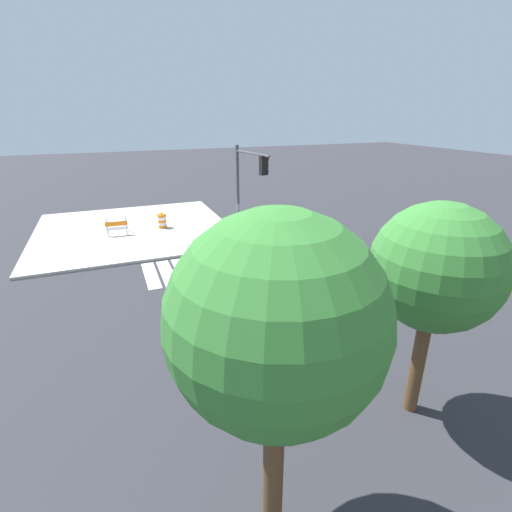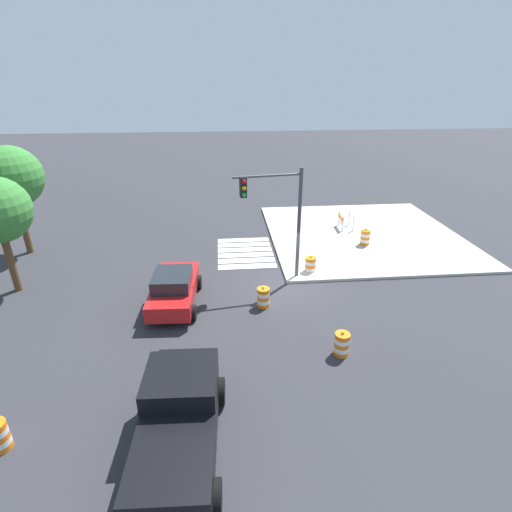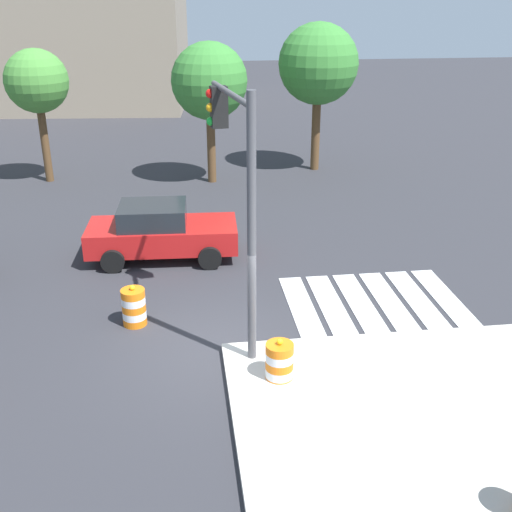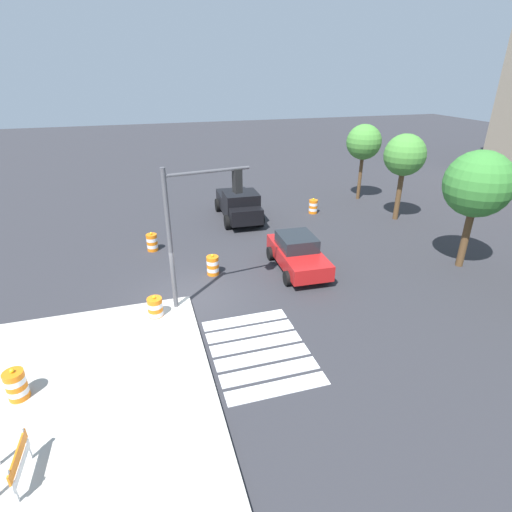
{
  "view_description": "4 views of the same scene",
  "coord_description": "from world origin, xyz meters",
  "px_view_note": "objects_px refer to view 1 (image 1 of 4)",
  "views": [
    {
      "loc": [
        7.23,
        18.61,
        7.3
      ],
      "look_at": [
        0.92,
        2.89,
        0.67
      ],
      "focal_mm": 26.03,
      "sensor_mm": 36.0,
      "label": 1
    },
    {
      "loc": [
        -16.8,
        3.07,
        9.37
      ],
      "look_at": [
        1.32,
        1.41,
        0.98
      ],
      "focal_mm": 27.33,
      "sensor_mm": 36.0,
      "label": 2
    },
    {
      "loc": [
        -0.73,
        -11.65,
        7.26
      ],
      "look_at": [
        1.17,
        3.17,
        0.82
      ],
      "focal_mm": 43.35,
      "sensor_mm": 36.0,
      "label": 3
    },
    {
      "loc": [
        14.45,
        -1.46,
        8.69
      ],
      "look_at": [
        0.02,
        2.88,
        1.61
      ],
      "focal_mm": 28.11,
      "sensor_mm": 36.0,
      "label": 4
    }
  ],
  "objects_px": {
    "sports_car": "(323,264)",
    "pickup_truck": "(432,236)",
    "traffic_barrel_median_near": "(227,235)",
    "traffic_barrel_on_sidewalk": "(162,221)",
    "street_tree_streetside_far": "(277,321)",
    "street_tree_streetside_mid": "(436,268)",
    "traffic_barrel_crosswalk_end": "(325,225)",
    "traffic_light_pole": "(248,181)",
    "traffic_barrel_median_far": "(294,244)",
    "construction_barricade": "(117,226)"
  },
  "relations": [
    {
      "from": "sports_car",
      "to": "pickup_truck",
      "type": "distance_m",
      "value": 7.45
    },
    {
      "from": "traffic_barrel_median_near",
      "to": "traffic_barrel_on_sidewalk",
      "type": "height_order",
      "value": "traffic_barrel_on_sidewalk"
    },
    {
      "from": "sports_car",
      "to": "pickup_truck",
      "type": "xyz_separation_m",
      "value": [
        -7.39,
        -0.91,
        0.16
      ]
    },
    {
      "from": "traffic_barrel_on_sidewalk",
      "to": "street_tree_streetside_far",
      "type": "relative_size",
      "value": 0.17
    },
    {
      "from": "traffic_barrel_on_sidewalk",
      "to": "street_tree_streetside_mid",
      "type": "relative_size",
      "value": 0.18
    },
    {
      "from": "pickup_truck",
      "to": "street_tree_streetside_far",
      "type": "bearing_deg",
      "value": 35.47
    },
    {
      "from": "pickup_truck",
      "to": "street_tree_streetside_far",
      "type": "distance_m",
      "value": 17.48
    },
    {
      "from": "sports_car",
      "to": "traffic_barrel_crosswalk_end",
      "type": "distance_m",
      "value": 7.69
    },
    {
      "from": "pickup_truck",
      "to": "traffic_barrel_median_near",
      "type": "distance_m",
      "value": 11.42
    },
    {
      "from": "traffic_barrel_crosswalk_end",
      "to": "traffic_barrel_median_near",
      "type": "relative_size",
      "value": 1.0
    },
    {
      "from": "sports_car",
      "to": "traffic_light_pole",
      "type": "distance_m",
      "value": 5.99
    },
    {
      "from": "sports_car",
      "to": "traffic_barrel_median_far",
      "type": "height_order",
      "value": "sports_car"
    },
    {
      "from": "traffic_barrel_crosswalk_end",
      "to": "street_tree_streetside_far",
      "type": "distance_m",
      "value": 19.25
    },
    {
      "from": "traffic_barrel_on_sidewalk",
      "to": "construction_barricade",
      "type": "xyz_separation_m",
      "value": [
        2.82,
        0.52,
        0.12
      ]
    },
    {
      "from": "street_tree_streetside_mid",
      "to": "sports_car",
      "type": "bearing_deg",
      "value": -104.37
    },
    {
      "from": "traffic_barrel_crosswalk_end",
      "to": "construction_barricade",
      "type": "xyz_separation_m",
      "value": [
        12.54,
        -3.79,
        0.27
      ]
    },
    {
      "from": "street_tree_streetside_mid",
      "to": "construction_barricade",
      "type": "bearing_deg",
      "value": -70.28
    },
    {
      "from": "pickup_truck",
      "to": "traffic_barrel_median_far",
      "type": "xyz_separation_m",
      "value": [
        6.81,
        -3.04,
        -0.52
      ]
    },
    {
      "from": "traffic_barrel_median_far",
      "to": "street_tree_streetside_mid",
      "type": "relative_size",
      "value": 0.18
    },
    {
      "from": "sports_car",
      "to": "street_tree_streetside_mid",
      "type": "bearing_deg",
      "value": 75.63
    },
    {
      "from": "sports_car",
      "to": "traffic_barrel_on_sidewalk",
      "type": "distance_m",
      "value": 12.13
    },
    {
      "from": "construction_barricade",
      "to": "street_tree_streetside_mid",
      "type": "relative_size",
      "value": 0.24
    },
    {
      "from": "sports_car",
      "to": "pickup_truck",
      "type": "bearing_deg",
      "value": -172.96
    },
    {
      "from": "sports_car",
      "to": "traffic_barrel_on_sidewalk",
      "type": "bearing_deg",
      "value": -62.68
    },
    {
      "from": "traffic_barrel_median_far",
      "to": "construction_barricade",
      "type": "relative_size",
      "value": 0.78
    },
    {
      "from": "pickup_truck",
      "to": "traffic_barrel_median_near",
      "type": "bearing_deg",
      "value": -30.74
    },
    {
      "from": "construction_barricade",
      "to": "street_tree_streetside_far",
      "type": "distance_m",
      "value": 19.72
    },
    {
      "from": "traffic_barrel_median_far",
      "to": "street_tree_streetside_mid",
      "type": "distance_m",
      "value": 12.41
    },
    {
      "from": "construction_barricade",
      "to": "traffic_barrel_median_near",
      "type": "bearing_deg",
      "value": 149.6
    },
    {
      "from": "sports_car",
      "to": "street_tree_streetside_mid",
      "type": "height_order",
      "value": "street_tree_streetside_mid"
    },
    {
      "from": "traffic_barrel_on_sidewalk",
      "to": "street_tree_streetside_mid",
      "type": "xyz_separation_m",
      "value": [
        -3.6,
        18.45,
        3.4
      ]
    },
    {
      "from": "traffic_barrel_on_sidewalk",
      "to": "street_tree_streetside_far",
      "type": "xyz_separation_m",
      "value": [
        0.99,
        19.81,
        3.83
      ]
    },
    {
      "from": "traffic_barrel_median_far",
      "to": "traffic_barrel_on_sidewalk",
      "type": "bearing_deg",
      "value": -47.99
    },
    {
      "from": "pickup_truck",
      "to": "traffic_barrel_median_near",
      "type": "height_order",
      "value": "pickup_truck"
    },
    {
      "from": "traffic_barrel_on_sidewalk",
      "to": "traffic_light_pole",
      "type": "xyz_separation_m",
      "value": [
        -3.79,
        5.96,
        3.31
      ]
    },
    {
      "from": "traffic_barrel_crosswalk_end",
      "to": "traffic_barrel_median_far",
      "type": "xyz_separation_m",
      "value": [
        3.57,
        2.51,
        0.0
      ]
    },
    {
      "from": "pickup_truck",
      "to": "traffic_barrel_crosswalk_end",
      "type": "relative_size",
      "value": 5.12
    },
    {
      "from": "pickup_truck",
      "to": "street_tree_streetside_mid",
      "type": "bearing_deg",
      "value": 42.52
    },
    {
      "from": "traffic_barrel_crosswalk_end",
      "to": "street_tree_streetside_mid",
      "type": "distance_m",
      "value": 15.8
    },
    {
      "from": "traffic_barrel_crosswalk_end",
      "to": "street_tree_streetside_mid",
      "type": "height_order",
      "value": "street_tree_streetside_mid"
    },
    {
      "from": "traffic_barrel_on_sidewalk",
      "to": "street_tree_streetside_mid",
      "type": "height_order",
      "value": "street_tree_streetside_mid"
    },
    {
      "from": "traffic_barrel_median_near",
      "to": "traffic_barrel_on_sidewalk",
      "type": "bearing_deg",
      "value": -51.93
    },
    {
      "from": "traffic_barrel_on_sidewalk",
      "to": "traffic_light_pole",
      "type": "bearing_deg",
      "value": 122.41
    },
    {
      "from": "traffic_barrel_median_near",
      "to": "traffic_barrel_on_sidewalk",
      "type": "xyz_separation_m",
      "value": [
        3.16,
        -4.04,
        0.15
      ]
    },
    {
      "from": "traffic_barrel_crosswalk_end",
      "to": "traffic_barrel_on_sidewalk",
      "type": "bearing_deg",
      "value": -23.95
    },
    {
      "from": "traffic_barrel_on_sidewalk",
      "to": "street_tree_streetside_mid",
      "type": "distance_m",
      "value": 19.1
    },
    {
      "from": "sports_car",
      "to": "traffic_barrel_median_near",
      "type": "xyz_separation_m",
      "value": [
        2.41,
        -6.74,
        -0.36
      ]
    },
    {
      "from": "street_tree_streetside_far",
      "to": "traffic_barrel_median_far",
      "type": "bearing_deg",
      "value": -118.82
    },
    {
      "from": "traffic_barrel_crosswalk_end",
      "to": "traffic_barrel_median_far",
      "type": "bearing_deg",
      "value": 35.13
    },
    {
      "from": "traffic_barrel_on_sidewalk",
      "to": "traffic_barrel_crosswalk_end",
      "type": "bearing_deg",
      "value": 156.05
    }
  ]
}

